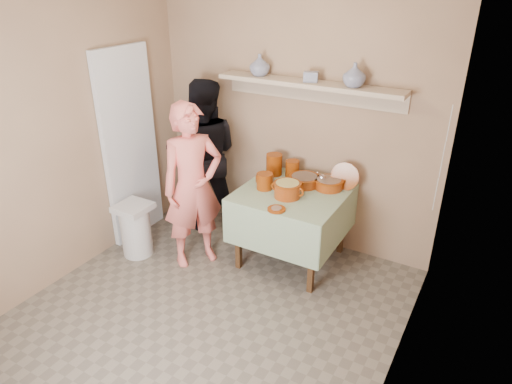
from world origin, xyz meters
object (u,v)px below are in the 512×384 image
Objects in this scene: cazuela_rice at (287,188)px; trash_bin at (136,229)px; person_helper at (203,156)px; serving_table at (293,202)px; person_cook at (193,187)px.

cazuela_rice is 1.62m from trash_bin.
person_helper is 1.71× the size of serving_table.
person_helper is 2.97× the size of trash_bin.
trash_bin is (-0.59, -0.22, -0.52)m from person_cook.
person_cook is 0.96m from serving_table.
person_cook is 0.74m from person_helper.
person_cook is 0.97× the size of person_helper.
person_helper reaches higher than cazuela_rice.
cazuela_rice is (0.00, -0.14, 0.20)m from serving_table.
cazuela_rice is (1.17, -0.32, 0.02)m from person_helper.
trash_bin is at bearing -154.19° from serving_table.
serving_table is at bearing -27.25° from person_cook.
person_cook is 0.82m from trash_bin.
cazuela_rice reaches higher than trash_bin.
person_cook is 0.89m from cazuela_rice.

